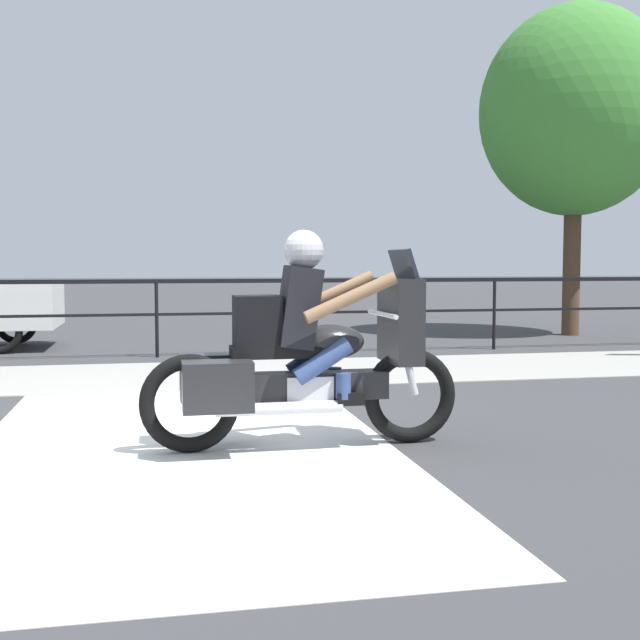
{
  "coord_description": "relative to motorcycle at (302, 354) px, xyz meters",
  "views": [
    {
      "loc": [
        -0.02,
        -6.24,
        1.37
      ],
      "look_at": [
        1.52,
        1.24,
        0.8
      ],
      "focal_mm": 45.0,
      "sensor_mm": 36.0,
      "label": 1
    }
  ],
  "objects": [
    {
      "name": "crosswalk_band",
      "position": [
        -0.84,
        0.35,
        -0.69
      ],
      "size": [
        3.0,
        6.0,
        0.01
      ],
      "primitive_type": "cube",
      "color": "silver",
      "rests_on": "ground"
    },
    {
      "name": "ground_plane",
      "position": [
        -1.03,
        0.55,
        -0.69
      ],
      "size": [
        120.0,
        120.0,
        0.0
      ],
      "primitive_type": "plane",
      "color": "#38383A"
    },
    {
      "name": "fence_railing",
      "position": [
        -1.03,
        5.82,
        0.18
      ],
      "size": [
        36.0,
        0.05,
        1.11
      ],
      "color": "black",
      "rests_on": "ground"
    },
    {
      "name": "motorcycle",
      "position": [
        0.0,
        0.0,
        0.0
      ],
      "size": [
        2.35,
        0.76,
        1.59
      ],
      "rotation": [
        0.0,
        0.0,
        0.05
      ],
      "color": "black",
      "rests_on": "ground"
    },
    {
      "name": "sidewalk_band",
      "position": [
        -1.03,
        3.95,
        -0.69
      ],
      "size": [
        44.0,
        2.4,
        0.01
      ],
      "primitive_type": "cube",
      "color": "#99968E",
      "rests_on": "ground"
    },
    {
      "name": "tree_behind_sign",
      "position": [
        6.45,
        7.78,
        3.36
      ],
      "size": [
        3.43,
        3.43,
        5.95
      ],
      "color": "#473323",
      "rests_on": "ground"
    }
  ]
}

